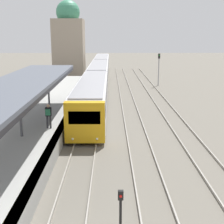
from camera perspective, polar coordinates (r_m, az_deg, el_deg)
The scene contains 6 objects.
platform_canopy at distance 19.54m, azimuth -16.65°, elevation 4.76°, with size 4.00×22.43×3.35m.
person_on_platform at distance 21.23m, azimuth -11.55°, elevation -0.41°, with size 0.40×0.40×1.66m.
train_near at distance 45.34m, azimuth -2.44°, elevation 7.05°, with size 2.66×51.40×3.08m.
signal_post_near at distance 11.85m, azimuth 1.57°, elevation -16.95°, with size 0.20×0.21×1.73m.
signal_mast_far at distance 45.43m, azimuth 8.55°, elevation 8.43°, with size 0.28×0.29×4.56m.
distant_domed_building at distance 58.70m, azimuth -7.90°, elevation 12.87°, with size 5.50×5.50×13.15m.
Camera 1 is at (1.67, -7.65, 7.16)m, focal length 50.00 mm.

